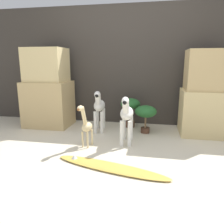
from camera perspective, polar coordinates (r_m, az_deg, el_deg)
The scene contains 10 objects.
ground_plane at distance 2.88m, azimuth -0.69°, elevation -11.25°, with size 14.00×14.00×0.00m, color beige.
wall_back at distance 4.24m, azimuth 3.76°, elevation 11.85°, with size 6.40×0.08×2.20m.
rock_pillar_left at distance 4.22m, azimuth -16.42°, elevation 5.34°, with size 0.81×0.63×1.42m.
rock_pillar_right at distance 3.86m, azimuth 23.75°, elevation 3.97°, with size 0.81×0.63×1.37m.
zebra_right at distance 3.15m, azimuth 3.83°, elevation -0.82°, with size 0.19×0.55×0.73m.
zebra_left at distance 3.72m, azimuth -3.37°, elevation 1.32°, with size 0.24×0.55×0.73m.
giraffe_figurine at distance 3.07m, azimuth -6.83°, elevation -3.30°, with size 0.17×0.35×0.63m.
potted_palm_front at distance 3.70m, azimuth 8.80°, elevation -0.22°, with size 0.36×0.36×0.47m.
potted_palm_back at distance 3.98m, azimuth 4.81°, elevation 1.51°, with size 0.36×0.36×0.54m.
surfboard at distance 2.56m, azimuth -0.70°, elevation -14.11°, with size 1.40×0.56×0.08m.
Camera 1 is at (0.53, -2.57, 1.18)m, focal length 35.00 mm.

